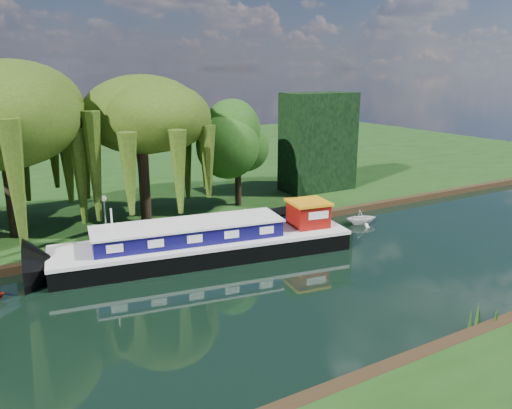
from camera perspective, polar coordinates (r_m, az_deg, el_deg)
ground at (r=22.41m, az=-11.26°, el=-12.38°), size 120.00×120.00×0.00m
far_bank at (r=54.26m, az=-23.19°, el=3.31°), size 120.00×52.00×0.45m
dutch_barge at (r=28.20m, az=-5.54°, el=-4.34°), size 16.95×6.30×3.50m
narrowboat at (r=30.40m, az=-1.57°, el=-3.32°), size 11.76×2.52×1.70m
white_cruiser at (r=34.94m, az=11.89°, el=-2.22°), size 2.61×2.41×1.13m
willow_left at (r=32.46m, az=-27.13°, el=8.93°), size 8.26×8.26×9.90m
willow_right at (r=32.70m, az=-13.01°, el=8.63°), size 7.07×7.07×8.61m
tree_far_right at (r=36.45m, az=-2.10°, el=7.00°), size 4.09×4.09×6.69m
conifer_hedge at (r=41.82m, az=7.12°, el=7.10°), size 6.00×3.00×8.00m
lamppost at (r=31.20m, az=-16.98°, el=-0.04°), size 0.36×0.36×2.56m
mooring_posts at (r=29.45m, az=-17.68°, el=-3.98°), size 19.16×0.16×1.00m
reeds_near at (r=19.79m, az=16.63°, el=-14.90°), size 33.70×1.50×1.10m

